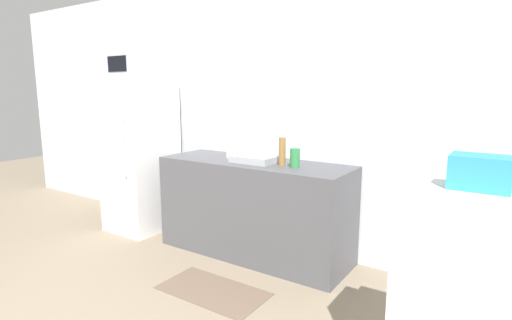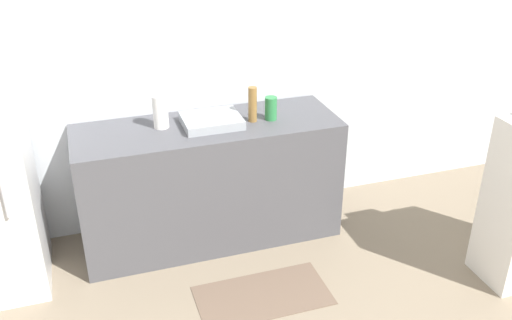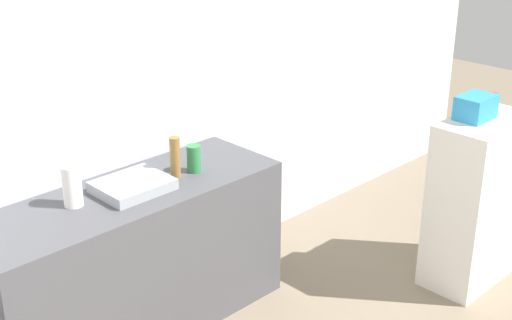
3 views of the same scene
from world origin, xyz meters
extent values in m
cube|color=silver|center=(0.00, 2.65, 1.30)|extent=(8.00, 0.06, 2.60)
cube|color=#4C4C51|center=(0.16, 2.31, 0.44)|extent=(1.79, 0.61, 0.88)
cube|color=#9EA3A8|center=(0.19, 2.30, 0.91)|extent=(0.39, 0.32, 0.06)
cylinder|color=olive|center=(0.47, 2.28, 1.00)|extent=(0.06, 0.06, 0.24)
cylinder|color=#2D7F42|center=(0.60, 2.27, 0.96)|extent=(0.08, 0.08, 0.16)
cylinder|color=white|center=(-0.14, 2.37, 0.99)|extent=(0.10, 0.10, 0.22)
cube|color=brown|center=(0.30, 1.54, 0.00)|extent=(0.84, 0.44, 0.01)
camera|label=1|loc=(2.14, -0.62, 1.52)|focal=28.00mm
camera|label=2|loc=(-0.62, -1.12, 2.41)|focal=40.00mm
camera|label=3|loc=(-1.80, -0.68, 2.53)|focal=50.00mm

